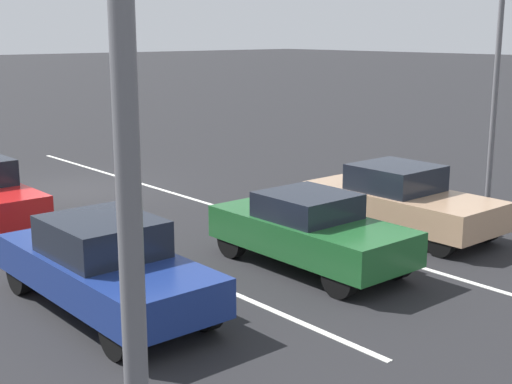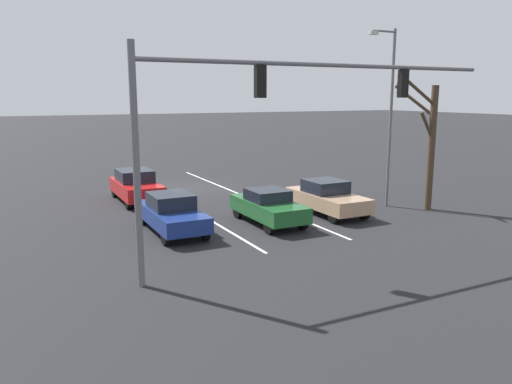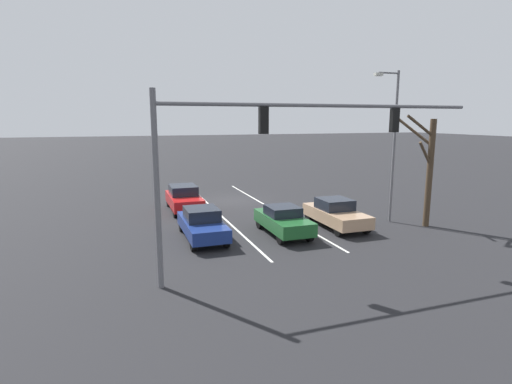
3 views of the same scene
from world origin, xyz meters
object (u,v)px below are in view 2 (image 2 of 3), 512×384
at_px(car_darkgreen_midlane_front, 268,206).
at_px(car_red_rightlane_second, 136,186).
at_px(car_tan_leftlane_front, 327,197).
at_px(traffic_signal_gantry, 265,106).
at_px(bare_tree_near, 430,142).
at_px(car_navy_rightlane_front, 172,213).
at_px(street_lamp_left_shoulder, 389,108).

height_order(car_darkgreen_midlane_front, car_red_rightlane_second, car_red_rightlane_second).
bearing_deg(car_red_rightlane_second, car_tan_leftlane_front, 137.35).
distance_m(traffic_signal_gantry, bare_tree_near, 11.26).
bearing_deg(car_red_rightlane_second, car_navy_rightlane_front, 88.75).
xyz_separation_m(car_navy_rightlane_front, bare_tree_near, (-11.96, 1.62, 2.46)).
relative_size(car_tan_leftlane_front, street_lamp_left_shoulder, 0.53).
height_order(car_red_rightlane_second, traffic_signal_gantry, traffic_signal_gantry).
distance_m(car_tan_leftlane_front, car_red_rightlane_second, 9.74).
height_order(car_tan_leftlane_front, car_navy_rightlane_front, car_navy_rightlane_front).
bearing_deg(street_lamp_left_shoulder, bare_tree_near, 133.68).
xyz_separation_m(car_navy_rightlane_front, car_red_rightlane_second, (-0.14, -6.44, 0.05)).
height_order(car_tan_leftlane_front, traffic_signal_gantry, traffic_signal_gantry).
bearing_deg(car_tan_leftlane_front, street_lamp_left_shoulder, 178.69).
xyz_separation_m(car_tan_leftlane_front, car_red_rightlane_second, (7.17, -6.60, 0.06)).
relative_size(car_tan_leftlane_front, bare_tree_near, 0.74).
distance_m(car_red_rightlane_second, street_lamp_left_shoulder, 13.05).
relative_size(traffic_signal_gantry, bare_tree_near, 2.13).
height_order(traffic_signal_gantry, bare_tree_near, traffic_signal_gantry).
height_order(car_navy_rightlane_front, traffic_signal_gantry, traffic_signal_gantry).
relative_size(car_navy_rightlane_front, street_lamp_left_shoulder, 0.54).
distance_m(car_navy_rightlane_front, traffic_signal_gantry, 6.87).
distance_m(car_darkgreen_midlane_front, bare_tree_near, 8.38).
bearing_deg(traffic_signal_gantry, car_navy_rightlane_front, -74.51).
xyz_separation_m(car_darkgreen_midlane_front, car_red_rightlane_second, (3.89, -7.04, 0.07)).
bearing_deg(street_lamp_left_shoulder, car_tan_leftlane_front, -1.31).
bearing_deg(street_lamp_left_shoulder, traffic_signal_gantry, 28.32).
height_order(car_darkgreen_midlane_front, bare_tree_near, bare_tree_near).
xyz_separation_m(car_red_rightlane_second, street_lamp_left_shoulder, (-10.50, 6.68, 3.92)).
bearing_deg(car_darkgreen_midlane_front, traffic_signal_gantry, 60.60).
relative_size(car_darkgreen_midlane_front, car_red_rightlane_second, 0.93).
bearing_deg(bare_tree_near, car_red_rightlane_second, -34.29).
height_order(traffic_signal_gantry, street_lamp_left_shoulder, street_lamp_left_shoulder).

